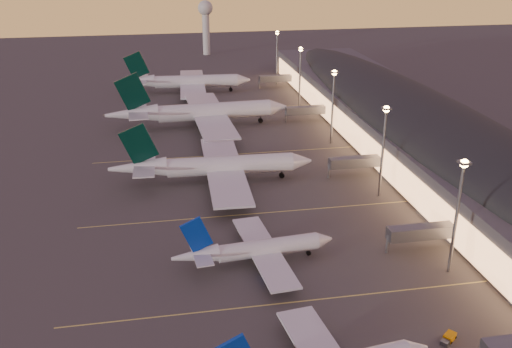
% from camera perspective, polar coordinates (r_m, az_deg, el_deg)
% --- Properties ---
extents(ground, '(700.00, 700.00, 0.00)m').
position_cam_1_polar(ground, '(119.39, 2.99, -11.34)').
color(ground, '#3E3C39').
extents(airliner_narrow_north, '(36.59, 32.81, 13.06)m').
position_cam_1_polar(airliner_narrow_north, '(125.90, -0.13, -7.56)').
color(airliner_narrow_north, silver).
rests_on(airliner_narrow_north, ground).
extents(airliner_wide_near, '(59.43, 54.04, 19.04)m').
position_cam_1_polar(airliner_wide_near, '(166.95, -4.35, 0.77)').
color(airliner_wide_near, silver).
rests_on(airliner_wide_near, ground).
extents(airliner_wide_mid, '(69.03, 62.83, 22.11)m').
position_cam_1_polar(airliner_wide_mid, '(217.92, -5.71, 6.15)').
color(airliner_wide_mid, silver).
rests_on(airliner_wide_mid, ground).
extents(airliner_wide_far, '(61.72, 56.26, 19.75)m').
position_cam_1_polar(airliner_wide_far, '(270.01, -7.14, 9.13)').
color(airliner_wide_far, silver).
rests_on(airliner_wide_far, ground).
extents(terminal_building, '(56.35, 255.00, 17.46)m').
position_cam_1_polar(terminal_building, '(197.89, 15.87, 4.65)').
color(terminal_building, '#46454A').
rests_on(terminal_building, ground).
extents(light_masts, '(2.20, 217.20, 25.90)m').
position_cam_1_polar(light_masts, '(178.90, 9.67, 6.28)').
color(light_masts, slate).
rests_on(light_masts, ground).
extents(radar_tower, '(9.00, 9.00, 32.50)m').
position_cam_1_polar(radar_tower, '(360.77, -5.06, 15.25)').
color(radar_tower, silver).
rests_on(radar_tower, ground).
extents(lane_markings, '(90.00, 180.36, 0.00)m').
position_cam_1_polar(lane_markings, '(153.52, -0.40, -3.16)').
color(lane_markings, '#D8C659').
rests_on(lane_markings, ground).
extents(baggage_tug_b, '(3.91, 3.56, 1.14)m').
position_cam_1_polar(baggage_tug_b, '(111.02, 18.69, -15.29)').
color(baggage_tug_b, '#EC9501').
rests_on(baggage_tug_b, ground).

